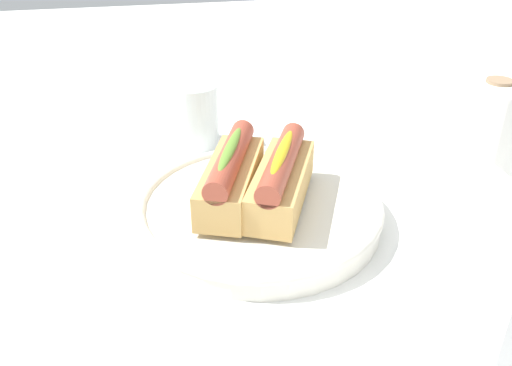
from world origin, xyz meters
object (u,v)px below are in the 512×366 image
paper_towel_roll (488,134)px  hotdog_front (231,175)px  water_glass (195,119)px  serving_bowl (256,209)px  hotdog_back (281,178)px  napkin_box (485,291)px

paper_towel_roll → hotdog_front: bearing=-85.4°
hotdog_front → water_glass: (-0.20, -0.02, -0.02)m
serving_bowl → hotdog_front: size_ratio=1.73×
serving_bowl → water_glass: 0.22m
hotdog_front → hotdog_back: size_ratio=1.00×
water_glass → paper_towel_roll: 0.38m
napkin_box → hotdog_back: bearing=-154.8°
serving_bowl → hotdog_back: 0.05m
hotdog_front → napkin_box: (0.24, 0.15, 0.02)m
serving_bowl → paper_towel_roll: 0.30m
hotdog_back → water_glass: size_ratio=1.75×
hotdog_front → napkin_box: 0.29m
hotdog_back → water_glass: 0.23m
hotdog_front → hotdog_back: same height
serving_bowl → paper_towel_roll: bearing=96.7°
serving_bowl → hotdog_back: (0.01, 0.03, 0.04)m
paper_towel_roll → hotdog_back: bearing=-80.7°
hotdog_front → paper_towel_roll: size_ratio=1.18×
napkin_box → serving_bowl: bearing=-150.5°
serving_bowl → paper_towel_roll: size_ratio=2.04×
hotdog_front → hotdog_back: (0.02, 0.05, 0.00)m
hotdog_front → water_glass: size_ratio=1.76×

